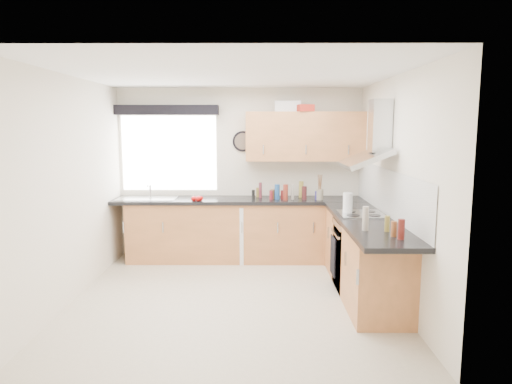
{
  "coord_description": "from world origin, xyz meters",
  "views": [
    {
      "loc": [
        0.29,
        -5.0,
        1.94
      ],
      "look_at": [
        0.25,
        0.85,
        1.1
      ],
      "focal_mm": 32.0,
      "sensor_mm": 36.0,
      "label": 1
    }
  ],
  "objects_px": {
    "extractor_hood": "(372,141)",
    "upper_cabinets": "(305,136)",
    "oven": "(360,254)",
    "washing_machine": "(228,232)"
  },
  "relations": [
    {
      "from": "extractor_hood",
      "to": "upper_cabinets",
      "type": "height_order",
      "value": "upper_cabinets"
    },
    {
      "from": "upper_cabinets",
      "to": "washing_machine",
      "type": "relative_size",
      "value": 2.07
    },
    {
      "from": "oven",
      "to": "washing_machine",
      "type": "height_order",
      "value": "oven"
    },
    {
      "from": "extractor_hood",
      "to": "upper_cabinets",
      "type": "bearing_deg",
      "value": 116.13
    },
    {
      "from": "upper_cabinets",
      "to": "extractor_hood",
      "type": "bearing_deg",
      "value": -63.87
    },
    {
      "from": "washing_machine",
      "to": "upper_cabinets",
      "type": "bearing_deg",
      "value": 13.73
    },
    {
      "from": "oven",
      "to": "upper_cabinets",
      "type": "xyz_separation_m",
      "value": [
        -0.55,
        1.32,
        1.38
      ]
    },
    {
      "from": "oven",
      "to": "upper_cabinets",
      "type": "distance_m",
      "value": 1.99
    },
    {
      "from": "washing_machine",
      "to": "extractor_hood",
      "type": "bearing_deg",
      "value": -26.28
    },
    {
      "from": "oven",
      "to": "washing_machine",
      "type": "xyz_separation_m",
      "value": [
        -1.67,
        1.22,
        -0.02
      ]
    }
  ]
}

